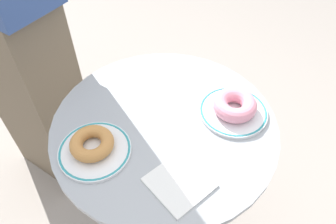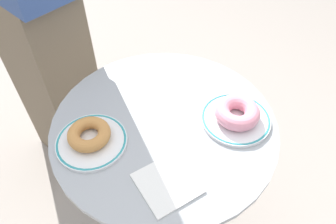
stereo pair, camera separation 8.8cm
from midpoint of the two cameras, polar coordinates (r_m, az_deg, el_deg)
cafe_table at (r=1.07m, az=-2.95°, el=-9.17°), size 0.64×0.64×0.70m
plate_left at (r=0.87m, az=-15.79°, el=-6.81°), size 0.19×0.19×0.01m
plate_right at (r=0.93m, az=8.98°, el=-0.04°), size 0.20×0.20×0.01m
donut_old_fashioned at (r=0.86m, az=-16.33°, el=-5.57°), size 0.15×0.15×0.03m
donut_pink_frosted at (r=0.92m, az=9.18°, el=1.10°), size 0.18×0.18×0.04m
paper_napkin at (r=0.79m, az=-1.19°, el=-12.67°), size 0.18×0.18×0.01m
person_figure at (r=1.25m, az=-28.78°, el=13.41°), size 0.44×0.47×1.63m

